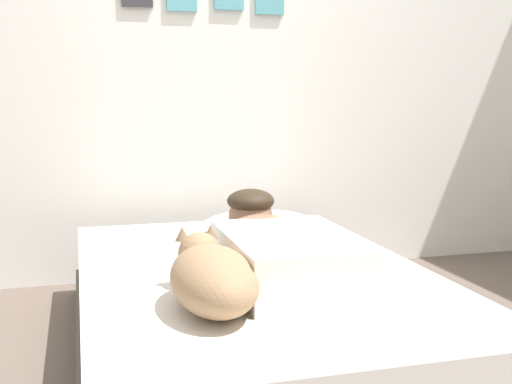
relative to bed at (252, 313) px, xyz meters
The scene contains 7 objects.
back_wall 1.65m from the bed, 87.06° to the left, with size 4.70×0.12×2.50m.
bed is the anchor object (origin of this frame).
pillow 0.68m from the bed, 72.58° to the left, with size 0.52×0.32×0.11m, color white.
person_lying 0.31m from the bed, 57.94° to the right, with size 0.43×0.92×0.27m.
dog 0.56m from the bed, 120.42° to the right, with size 0.26×0.57×0.21m.
coffee_cup 0.40m from the bed, 70.77° to the left, with size 0.12×0.09×0.07m.
cell_phone 0.28m from the bed, 105.81° to the right, with size 0.07×0.14×0.01m, color black.
Camera 1 is at (-0.70, -1.87, 1.01)m, focal length 44.95 mm.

